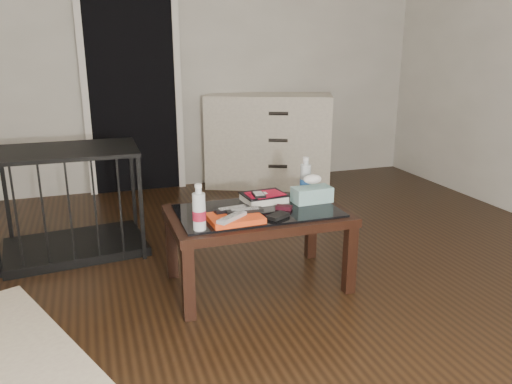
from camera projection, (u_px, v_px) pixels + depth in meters
ground at (261, 301)px, 2.76m from camera, size 5.00×5.00×0.00m
doorway at (132, 83)px, 4.58m from camera, size 0.90×0.08×2.07m
coffee_table at (258, 220)px, 2.84m from camera, size 1.00×0.60×0.46m
dresser at (269, 141)px, 4.92m from camera, size 1.30×0.94×0.90m
pet_crate at (73, 219)px, 3.36m from camera, size 0.96×0.70×0.71m
magazines at (235, 218)px, 2.64m from camera, size 0.29×0.22×0.03m
remote_silver at (232, 217)px, 2.58m from camera, size 0.19×0.16×0.02m
remote_black_front at (245, 210)px, 2.69m from camera, size 0.20×0.06×0.02m
remote_black_back at (232, 209)px, 2.71m from camera, size 0.20×0.08×0.02m
textbook at (264, 198)px, 2.97m from camera, size 0.27×0.22×0.05m
dvd_mailers at (263, 194)px, 2.96m from camera, size 0.19×0.14×0.01m
ipod at (259, 195)px, 2.91m from camera, size 0.07×0.11×0.02m
flip_phone at (284, 208)px, 2.83m from camera, size 0.10×0.09×0.02m
wallet at (278, 216)px, 2.70m from camera, size 0.14×0.12×0.02m
water_bottle_left at (199, 207)px, 2.49m from camera, size 0.08×0.08×0.24m
water_bottle_right at (305, 176)px, 3.08m from camera, size 0.08×0.08×0.24m
tissue_box at (312, 195)px, 2.96m from camera, size 0.23×0.13×0.09m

